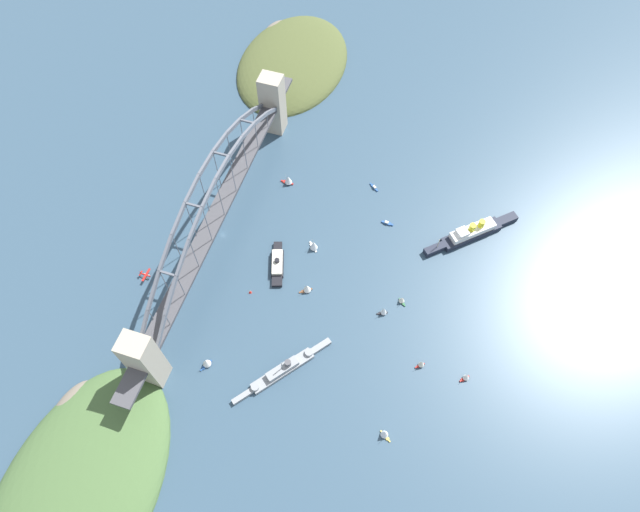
% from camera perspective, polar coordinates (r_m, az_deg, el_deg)
% --- Properties ---
extents(ground_plane, '(1400.00, 1400.00, 0.00)m').
position_cam_1_polar(ground_plane, '(441.22, -9.92, 2.19)').
color(ground_plane, '#334C60').
extents(harbor_arch_bridge, '(299.95, 18.62, 72.72)m').
position_cam_1_polar(harbor_arch_bridge, '(416.49, -10.54, 4.43)').
color(harbor_arch_bridge, '#ADA38E').
rests_on(harbor_arch_bridge, ground).
extents(headland_west_shore, '(144.17, 100.59, 26.10)m').
position_cam_1_polar(headland_west_shore, '(566.18, -2.91, 19.21)').
color(headland_west_shore, '#4C562D').
rests_on(headland_west_shore, ground).
extents(headland_east_shore, '(165.66, 97.39, 27.87)m').
position_cam_1_polar(headland_east_shore, '(397.99, -23.69, -21.17)').
color(headland_east_shore, '#476638').
rests_on(headland_east_shore, ground).
extents(ocean_liner, '(60.26, 65.34, 16.37)m').
position_cam_1_polar(ocean_liner, '(445.72, 15.34, 2.34)').
color(ocean_liner, '#1E2333').
rests_on(ocean_liner, ground).
extents(naval_cruiser, '(63.86, 51.25, 16.99)m').
position_cam_1_polar(naval_cruiser, '(384.41, -3.79, -11.55)').
color(naval_cruiser, gray).
rests_on(naval_cruiser, ground).
extents(harbor_ferry_steamer, '(38.40, 18.94, 7.92)m').
position_cam_1_polar(harbor_ferry_steamer, '(419.43, -4.40, -0.80)').
color(harbor_ferry_steamer, black).
rests_on(harbor_ferry_steamer, ground).
extents(seaplane_taxiing_near_bridge, '(11.38, 8.47, 5.07)m').
position_cam_1_polar(seaplane_taxiing_near_bridge, '(433.54, -17.47, -1.89)').
color(seaplane_taxiing_near_bridge, '#B7B7B2').
rests_on(seaplane_taxiing_near_bridge, ground).
extents(small_boat_0, '(6.21, 6.67, 7.40)m').
position_cam_1_polar(small_boat_0, '(407.33, 8.41, -4.45)').
color(small_boat_0, '#2D6B3D').
rests_on(small_boat_0, ground).
extents(small_boat_1, '(6.24, 10.89, 10.37)m').
position_cam_1_polar(small_boat_1, '(460.78, -3.28, 7.84)').
color(small_boat_1, '#B2231E').
rests_on(small_boat_1, ground).
extents(small_boat_2, '(7.10, 8.73, 2.33)m').
position_cam_1_polar(small_boat_2, '(462.42, 5.58, 7.04)').
color(small_boat_2, '#234C8C').
rests_on(small_boat_2, ground).
extents(small_boat_3, '(6.16, 6.50, 8.41)m').
position_cam_1_polar(small_boat_3, '(389.97, 10.39, -10.80)').
color(small_boat_3, '#B2231E').
rests_on(small_boat_3, ground).
extents(small_boat_4, '(8.11, 9.30, 8.87)m').
position_cam_1_polar(small_boat_4, '(406.64, -1.34, -3.29)').
color(small_boat_4, brown).
rests_on(small_boat_4, ground).
extents(small_boat_5, '(7.11, 8.59, 9.39)m').
position_cam_1_polar(small_boat_5, '(372.78, 6.68, -17.64)').
color(small_boat_5, gold).
rests_on(small_boat_5, ground).
extents(small_boat_6, '(9.80, 7.47, 9.17)m').
position_cam_1_polar(small_boat_6, '(391.45, -11.59, -10.65)').
color(small_boat_6, '#234C8C').
rests_on(small_boat_6, ground).
extents(small_boat_7, '(5.80, 7.55, 8.87)m').
position_cam_1_polar(small_boat_7, '(401.12, 6.57, -5.62)').
color(small_boat_7, black).
rests_on(small_boat_7, ground).
extents(small_boat_8, '(2.90, 9.76, 2.34)m').
position_cam_1_polar(small_boat_8, '(442.74, 6.90, 3.38)').
color(small_boat_8, '#234C8C').
rests_on(small_boat_8, ground).
extents(small_boat_9, '(9.35, 9.44, 10.78)m').
position_cam_1_polar(small_boat_9, '(423.71, -0.64, 1.14)').
color(small_boat_9, silver).
rests_on(small_boat_9, ground).
extents(small_boat_10, '(6.83, 6.60, 7.38)m').
position_cam_1_polar(small_boat_10, '(393.88, 14.79, -11.90)').
color(small_boat_10, '#B2231E').
rests_on(small_boat_10, ground).
extents(channel_marker_buoy, '(2.20, 2.20, 2.75)m').
position_cam_1_polar(channel_marker_buoy, '(411.65, -7.18, -3.67)').
color(channel_marker_buoy, red).
rests_on(channel_marker_buoy, ground).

